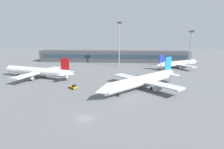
% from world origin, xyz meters
% --- Properties ---
extents(ground_plane, '(400.00, 400.00, 0.00)m').
position_xyz_m(ground_plane, '(0.00, 40.00, 0.00)').
color(ground_plane, slate).
extents(terminal_building, '(117.14, 12.13, 9.00)m').
position_xyz_m(terminal_building, '(0.00, 101.40, 4.50)').
color(terminal_building, '#3F4247').
rests_on(terminal_building, ground_plane).
extents(airplane_near, '(35.12, 35.93, 11.49)m').
position_xyz_m(airplane_near, '(16.93, 27.33, 3.50)').
color(airplane_near, white).
rests_on(airplane_near, ground_plane).
extents(airplane_mid, '(43.21, 30.71, 10.89)m').
position_xyz_m(airplane_mid, '(-34.48, 42.87, 3.32)').
color(airplane_mid, silver).
rests_on(airplane_mid, ground_plane).
extents(airplane_far, '(33.08, 24.64, 9.41)m').
position_xyz_m(airplane_far, '(44.28, 77.05, 2.87)').
color(airplane_far, white).
rests_on(airplane_far, ground_plane).
extents(baggage_tug_yellow, '(3.72, 3.47, 1.75)m').
position_xyz_m(baggage_tug_yellow, '(-10.76, 25.60, 0.80)').
color(baggage_tug_yellow, '#F2B20C').
rests_on(baggage_tug_yellow, ground_plane).
extents(floodlight_tower_west, '(3.20, 0.80, 29.70)m').
position_xyz_m(floodlight_tower_west, '(5.46, 81.27, 16.93)').
color(floodlight_tower_west, gray).
rests_on(floodlight_tower_west, ground_plane).
extents(floodlight_tower_east, '(3.20, 0.80, 23.97)m').
position_xyz_m(floodlight_tower_east, '(51.52, 78.19, 13.97)').
color(floodlight_tower_east, gray).
rests_on(floodlight_tower_east, ground_plane).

